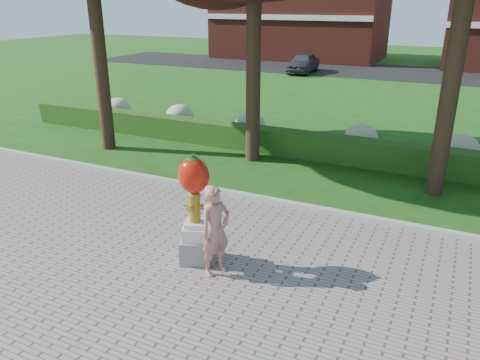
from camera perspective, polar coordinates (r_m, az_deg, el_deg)
The scene contains 9 objects.
ground at distance 9.35m, azimuth -2.38°, elevation -9.82°, with size 100.00×100.00×0.00m, color #1F4A12.
curb at distance 11.75m, azimuth 4.46°, elevation -2.68°, with size 40.00×0.18×0.15m, color #ADADA5.
lawn_hedge at distance 15.22m, azimuth 10.01°, elevation 3.97°, with size 24.00×0.70×0.80m, color #1E3F12.
hydrangea_row at distance 15.98m, azimuth 13.02°, elevation 5.13°, with size 20.10×1.10×0.99m.
street at distance 35.59m, azimuth 19.65°, elevation 12.19°, with size 50.00×8.00×0.02m, color black.
building_left at distance 43.34m, azimuth 7.39°, elevation 19.23°, with size 14.00×8.00×7.00m, color maroon.
hydrant_sculpture at distance 8.81m, azimuth -5.55°, elevation -3.21°, with size 0.77×0.77×2.16m.
woman at distance 8.50m, azimuth -3.03°, elevation -6.19°, with size 0.63×0.41×1.73m, color tan.
parked_car at distance 33.97m, azimuth 7.71°, elevation 13.97°, with size 1.58×3.92×1.34m, color #3F4147.
Camera 1 is at (3.80, -7.06, 4.80)m, focal length 35.00 mm.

